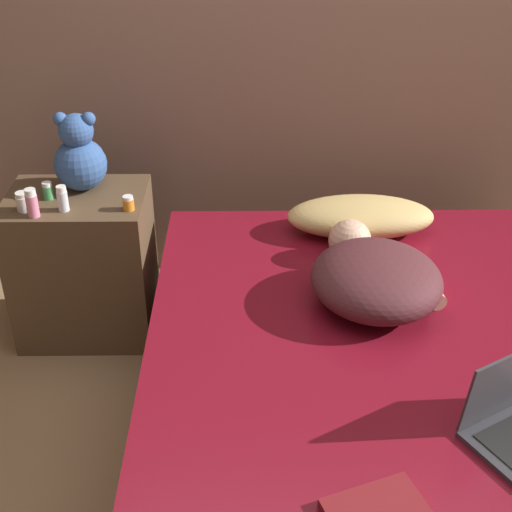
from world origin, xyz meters
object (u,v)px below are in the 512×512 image
object	(u,v)px
bottle_clear	(63,199)
person_lying	(374,276)
bottle_pink	(32,203)
bottle_orange	(128,203)
pillow	(360,217)
book	(377,512)
bottle_white	(23,202)
bottle_green	(48,191)
teddy_bear	(79,156)

from	to	relation	value
bottle_clear	person_lying	bearing A→B (deg)	-17.43
bottle_pink	bottle_clear	xyz separation A→B (m)	(0.10, 0.04, -0.01)
bottle_orange	bottle_pink	world-z (taller)	bottle_pink
pillow	book	size ratio (longest dim) A/B	2.11
bottle_orange	bottle_white	xyz separation A→B (m)	(-0.38, -0.00, 0.01)
person_lying	bottle_orange	bearing A→B (deg)	148.14
bottle_clear	bottle_green	distance (m)	0.13
pillow	bottle_orange	distance (m)	0.89
bottle_pink	bottle_green	xyz separation A→B (m)	(0.02, 0.14, -0.02)
bottle_green	book	xyz separation A→B (m)	(1.05, -1.32, -0.19)
person_lying	teddy_bear	distance (m)	1.20
bottle_orange	bottle_pink	xyz separation A→B (m)	(-0.34, -0.05, 0.03)
pillow	book	bearing A→B (deg)	-96.00
teddy_bear	bottle_clear	world-z (taller)	teddy_bear
bottle_orange	bottle_pink	size ratio (longest dim) A/B	0.51
person_lying	book	size ratio (longest dim) A/B	2.31
teddy_bear	bottle_green	distance (m)	0.18
person_lying	pillow	bearing A→B (deg)	77.92
book	pillow	bearing A→B (deg)	84.00
person_lying	teddy_bear	size ratio (longest dim) A/B	2.02
bottle_white	bottle_orange	bearing A→B (deg)	0.05
person_lying	bottle_white	xyz separation A→B (m)	(-1.24, 0.35, 0.11)
bottle_clear	book	bearing A→B (deg)	-51.64
bottle_white	bottle_pink	bearing A→B (deg)	-44.53
bottle_pink	bottle_clear	distance (m)	0.11
pillow	bottle_green	bearing A→B (deg)	-179.12
teddy_bear	book	world-z (taller)	teddy_bear
bottle_pink	book	size ratio (longest dim) A/B	0.40
book	person_lying	bearing A→B (deg)	82.06
pillow	person_lying	bearing A→B (deg)	-92.21
bottle_green	bottle_pink	bearing A→B (deg)	-98.04
bottle_pink	bottle_white	size ratio (longest dim) A/B	1.51
bottle_green	book	distance (m)	1.70
bottle_pink	bottle_green	size ratio (longest dim) A/B	1.60
bottle_green	book	size ratio (longest dim) A/B	0.25
person_lying	bottle_clear	world-z (taller)	bottle_clear
person_lying	bottle_orange	size ratio (longest dim) A/B	11.28
bottle_orange	bottle_green	xyz separation A→B (m)	(-0.32, 0.09, 0.01)
pillow	bottle_pink	bearing A→B (deg)	-172.53
pillow	bottle_white	xyz separation A→B (m)	(-1.26, -0.11, 0.13)
pillow	bottle_white	bearing A→B (deg)	-174.92
teddy_bear	bottle_clear	bearing A→B (deg)	-100.78
person_lying	bottle_white	world-z (taller)	bottle_white
bottle_orange	book	world-z (taller)	bottle_orange
pillow	bottle_orange	xyz separation A→B (m)	(-0.88, -0.11, 0.12)
bottle_green	person_lying	bearing A→B (deg)	-20.54
bottle_white	person_lying	bearing A→B (deg)	-15.58
teddy_bear	book	size ratio (longest dim) A/B	1.14
bottle_pink	person_lying	bearing A→B (deg)	-14.07
teddy_bear	bottle_pink	distance (m)	0.28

